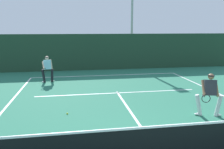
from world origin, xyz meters
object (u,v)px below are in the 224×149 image
object	(u,v)px
player_near	(210,93)
tennis_ball	(67,113)
player_far	(47,68)
light_pole	(132,16)
tennis_ball_extra	(192,138)

from	to	relation	value
player_near	tennis_ball	size ratio (longest dim) A/B	23.96
player_far	light_pole	xyz separation A→B (m)	(6.36, 5.13, 3.29)
tennis_ball	light_pole	size ratio (longest dim) A/B	0.01
player_far	tennis_ball_extra	bearing A→B (deg)	107.87
player_near	player_far	bearing A→B (deg)	-28.81
tennis_ball_extra	light_pole	world-z (taller)	light_pole
player_near	light_pole	world-z (taller)	light_pole
tennis_ball_extra	player_far	bearing A→B (deg)	121.41
tennis_ball_extra	light_pole	bearing A→B (deg)	83.52
player_near	tennis_ball_extra	size ratio (longest dim) A/B	23.96
tennis_ball	tennis_ball_extra	distance (m)	4.43
player_far	tennis_ball_extra	world-z (taller)	player_far
player_far	tennis_ball_extra	distance (m)	9.39
player_near	tennis_ball	bearing A→B (deg)	5.53
tennis_ball	player_near	bearing A→B (deg)	-11.05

